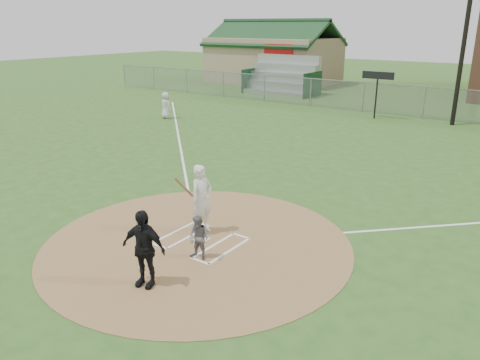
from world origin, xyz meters
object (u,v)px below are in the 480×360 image
Objects in this scene: catcher at (199,238)px; umpire at (143,248)px; home_plate at (201,239)px; ondeck_player at (166,105)px; batter_at_plate at (202,199)px.

catcher is 1.71m from umpire.
ondeck_player is (-13.27, 12.32, 0.79)m from home_plate.
home_plate is 18.12m from ondeck_player.
ondeck_player is (-13.95, 13.19, 0.22)m from catcher.
umpire is at bearing 141.41° from ondeck_player.
batter_at_plate is at bearing 146.11° from ondeck_player.
umpire reaches higher than home_plate.
home_plate is at bearing -54.88° from batter_at_plate.
home_plate is 0.24× the size of ondeck_player.
batter_at_plate reaches higher than umpire.
catcher is 19.20m from ondeck_player.
batter_at_plate is (-0.77, 2.96, 0.09)m from umpire.
umpire is at bearing -75.33° from batter_at_plate.
ondeck_player reaches higher than catcher.
ondeck_player reaches higher than home_plate.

